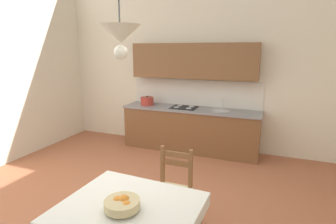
# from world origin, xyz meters

# --- Properties ---
(ground_plane) EXTENTS (6.40, 6.22, 0.10)m
(ground_plane) POSITION_xyz_m (0.00, 0.00, -0.05)
(ground_plane) COLOR #A86042
(wall_back) EXTENTS (6.40, 0.12, 4.20)m
(wall_back) POSITION_xyz_m (0.00, 2.87, 2.10)
(wall_back) COLOR silver
(wall_back) RESTS_ON ground_plane
(kitchen_cabinetry) EXTENTS (2.82, 0.63, 2.20)m
(kitchen_cabinetry) POSITION_xyz_m (0.06, 2.54, 0.86)
(kitchen_cabinetry) COLOR brown
(kitchen_cabinetry) RESTS_ON ground_plane
(dining_table) EXTENTS (1.22, 1.05, 0.75)m
(dining_table) POSITION_xyz_m (0.51, -0.85, 0.62)
(dining_table) COLOR brown
(dining_table) RESTS_ON ground_plane
(dining_chair_kitchen_side) EXTENTS (0.42, 0.42, 0.93)m
(dining_chair_kitchen_side) POSITION_xyz_m (0.58, 0.05, 0.44)
(dining_chair_kitchen_side) COLOR #D1BC89
(dining_chair_kitchen_side) RESTS_ON ground_plane
(fruit_bowl) EXTENTS (0.30, 0.30, 0.12)m
(fruit_bowl) POSITION_xyz_m (0.50, -0.92, 0.81)
(fruit_bowl) COLOR tan
(fruit_bowl) RESTS_ON dining_table
(pendant_lamp) EXTENTS (0.32, 0.32, 0.80)m
(pendant_lamp) POSITION_xyz_m (0.46, -0.78, 2.18)
(pendant_lamp) COLOR black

